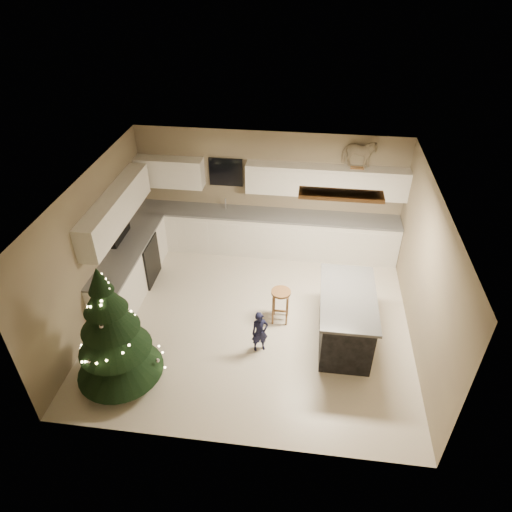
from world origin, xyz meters
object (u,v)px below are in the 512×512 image
(rocking_horse, at_px, (359,154))
(island, at_px, (345,318))
(bar_stool, at_px, (281,298))
(toddler, at_px, (260,332))
(christmas_tree, at_px, (113,338))

(rocking_horse, bearing_deg, island, -173.44)
(bar_stool, relative_size, rocking_horse, 0.94)
(bar_stool, bearing_deg, rocking_horse, 61.42)
(island, height_order, toddler, island)
(island, xyz_separation_m, rocking_horse, (0.13, 2.61, 1.82))
(bar_stool, distance_m, christmas_tree, 2.88)
(christmas_tree, xyz_separation_m, rocking_horse, (3.57, 3.92, 1.42))
(bar_stool, bearing_deg, toddler, -110.16)
(toddler, bearing_deg, bar_stool, 47.55)
(bar_stool, relative_size, christmas_tree, 0.31)
(bar_stool, bearing_deg, island, -16.82)
(bar_stool, height_order, christmas_tree, christmas_tree)
(island, xyz_separation_m, christmas_tree, (-3.44, -1.31, 0.41))
(island, bearing_deg, toddler, -163.29)
(toddler, xyz_separation_m, rocking_horse, (1.52, 3.03, 1.92))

